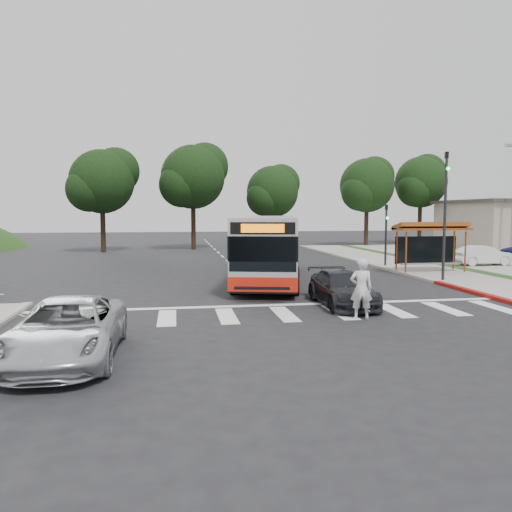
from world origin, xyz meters
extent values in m
plane|color=black|center=(0.00, 0.00, 0.00)|extent=(140.00, 140.00, 0.00)
cube|color=gray|center=(11.00, 8.00, 0.06)|extent=(4.00, 40.00, 0.12)
cube|color=#9E9991|center=(9.00, 8.00, 0.07)|extent=(0.30, 40.00, 0.15)
cube|color=maroon|center=(9.00, -2.00, 0.08)|extent=(0.32, 6.00, 0.15)
cube|color=silver|center=(0.00, -5.00, 0.01)|extent=(18.00, 2.60, 0.01)
cylinder|color=brown|center=(9.00, 4.40, 1.27)|extent=(0.10, 0.10, 2.30)
cylinder|color=brown|center=(12.60, 4.40, 1.27)|extent=(0.10, 0.10, 2.30)
cylinder|color=brown|center=(9.00, 5.60, 1.27)|extent=(0.10, 0.10, 2.30)
cylinder|color=brown|center=(12.60, 5.60, 1.27)|extent=(0.10, 0.10, 2.30)
cube|color=brown|center=(10.80, 5.00, 2.57)|extent=(4.20, 1.60, 0.12)
cube|color=brown|center=(10.80, 5.05, 2.72)|extent=(4.20, 1.32, 0.51)
cube|color=black|center=(10.80, 5.60, 1.32)|extent=(3.80, 0.06, 1.60)
cube|color=gray|center=(10.80, 5.00, 0.57)|extent=(3.60, 0.40, 0.08)
cylinder|color=black|center=(9.60, 1.50, 3.25)|extent=(0.14, 0.14, 6.50)
imported|color=black|center=(9.60, 1.50, 6.00)|extent=(0.16, 0.20, 1.00)
sphere|color=#19E533|center=(9.60, 1.32, 5.65)|extent=(0.18, 0.18, 0.18)
cylinder|color=black|center=(9.60, 8.50, 2.00)|extent=(0.14, 0.14, 4.00)
imported|color=black|center=(9.60, 8.50, 3.50)|extent=(0.16, 0.20, 1.00)
sphere|color=#19E533|center=(9.60, 8.32, 3.15)|extent=(0.18, 0.18, 0.18)
cube|color=gray|center=(23.45, 16.00, 9.00)|extent=(0.80, 0.35, 0.22)
cylinder|color=black|center=(16.00, 28.00, 2.30)|extent=(0.44, 0.44, 4.40)
sphere|color=black|center=(16.00, 28.00, 6.30)|extent=(5.60, 5.60, 5.60)
sphere|color=black|center=(17.12, 28.84, 7.30)|extent=(4.20, 4.20, 4.20)
sphere|color=black|center=(15.02, 27.30, 5.60)|extent=(3.92, 3.92, 3.92)
cylinder|color=black|center=(23.00, 30.00, 2.42)|extent=(0.44, 0.44, 4.84)
sphere|color=black|center=(23.00, 30.00, 6.82)|extent=(5.60, 5.60, 5.60)
sphere|color=black|center=(24.12, 30.84, 7.92)|extent=(4.20, 4.20, 4.20)
sphere|color=black|center=(22.02, 29.30, 6.05)|extent=(3.92, 3.92, 3.92)
cylinder|color=black|center=(-2.00, 26.00, 2.42)|extent=(0.44, 0.44, 4.84)
sphere|color=black|center=(-2.00, 26.00, 6.82)|extent=(6.00, 6.00, 6.00)
sphere|color=black|center=(-0.80, 26.90, 7.92)|extent=(4.50, 4.50, 4.50)
sphere|color=black|center=(-3.05, 25.25, 6.05)|extent=(4.20, 4.20, 4.20)
cylinder|color=black|center=(6.00, 28.00, 1.98)|extent=(0.44, 0.44, 3.96)
sphere|color=black|center=(6.00, 28.00, 5.58)|extent=(5.20, 5.20, 5.20)
sphere|color=black|center=(7.04, 28.78, 6.48)|extent=(3.90, 3.90, 3.90)
sphere|color=black|center=(5.09, 27.35, 4.95)|extent=(3.64, 3.64, 3.64)
cylinder|color=black|center=(-10.00, 24.00, 2.20)|extent=(0.44, 0.44, 4.40)
sphere|color=black|center=(-10.00, 24.00, 6.20)|extent=(5.60, 5.60, 5.60)
sphere|color=black|center=(-8.88, 24.84, 7.20)|extent=(4.20, 4.20, 4.20)
sphere|color=black|center=(-10.98, 23.30, 5.50)|extent=(3.92, 3.92, 3.92)
imported|color=silver|center=(2.34, -6.12, 1.00)|extent=(0.81, 0.61, 2.00)
imported|color=black|center=(2.50, -3.74, 0.65)|extent=(1.84, 4.47, 1.29)
imported|color=#B7B9BD|center=(-6.27, -9.35, 0.72)|extent=(2.40, 5.18, 1.44)
imported|color=silver|center=(15.97, 7.77, 0.73)|extent=(3.86, 1.37, 1.27)
camera|label=1|loc=(-3.68, -21.61, 3.51)|focal=35.00mm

